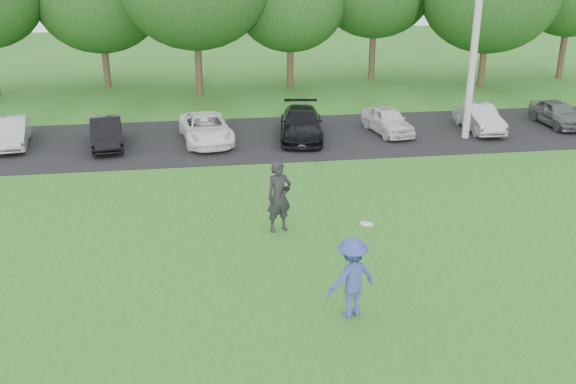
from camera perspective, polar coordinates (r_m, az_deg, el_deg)
name	(u,v)px	position (r m, az deg, el deg)	size (l,w,h in m)	color
ground	(311,305)	(14.18, 2.09, -9.98)	(100.00, 100.00, 0.00)	#256E1F
parking_lot	(254,138)	(26.08, -3.05, 4.78)	(32.00, 6.50, 0.03)	black
utility_pole	(479,6)	(26.20, 16.58, 15.58)	(0.28, 0.28, 10.38)	#A6A5A1
frisbee_player	(352,277)	(13.45, 5.68, -7.57)	(1.30, 1.03, 2.12)	#334290
camera_bystander	(279,197)	(17.26, -0.80, -0.41)	(0.83, 0.68, 1.98)	black
parked_cars	(213,126)	(25.81, -6.70, 5.82)	(28.04, 4.93, 1.19)	#A5A8AC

